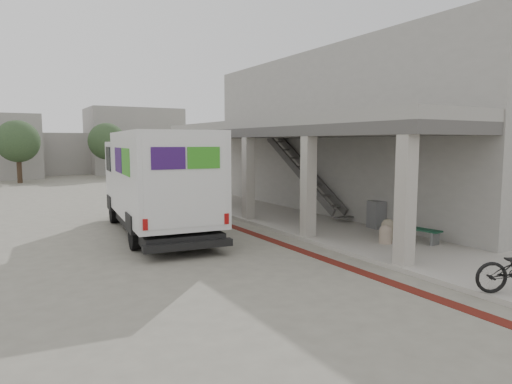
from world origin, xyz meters
TOP-DOWN VIEW (x-y plane):
  - ground at (0.00, 0.00)m, footprint 120.00×120.00m
  - bike_lane_stripe at (1.00, 2.00)m, footprint 0.35×40.00m
  - sidewalk at (4.00, 0.00)m, footprint 4.40×28.00m
  - transit_building at (6.83, 4.50)m, footprint 7.60×17.00m
  - distant_backdrop at (-2.84, 35.89)m, footprint 28.00×10.00m
  - tree_left at (-5.00, 28.00)m, footprint 3.20×3.20m
  - tree_mid at (2.00, 30.00)m, footprint 3.20×3.20m
  - tree_right at (10.00, 29.00)m, footprint 3.20×3.20m
  - fedex_truck at (-1.80, 3.91)m, footprint 3.28×8.34m
  - bench at (4.43, -1.71)m, footprint 0.67×1.85m
  - bollard_near at (3.46, -1.56)m, footprint 0.38×0.38m
  - bollard_far at (4.05, -1.08)m, footprint 0.41×0.41m
  - utility_cabinet at (5.00, 0.39)m, footprint 0.50×0.62m

SIDE VIEW (x-z plane):
  - ground at x=0.00m, z-range 0.00..0.00m
  - bike_lane_stripe at x=1.00m, z-range 0.00..0.01m
  - sidewalk at x=4.00m, z-range 0.00..0.12m
  - bollard_near at x=3.46m, z-range 0.12..0.69m
  - bench at x=4.43m, z-range 0.21..0.64m
  - bollard_far at x=4.05m, z-range 0.12..0.74m
  - utility_cabinet at x=5.00m, z-range 0.12..1.07m
  - fedex_truck at x=-1.80m, z-range 0.11..3.58m
  - distant_backdrop at x=-2.84m, z-range -0.55..5.95m
  - tree_left at x=-5.00m, z-range 0.78..5.58m
  - tree_mid at x=2.00m, z-range 0.78..5.58m
  - tree_right at x=10.00m, z-range 0.78..5.58m
  - transit_building at x=6.83m, z-range -0.10..6.90m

